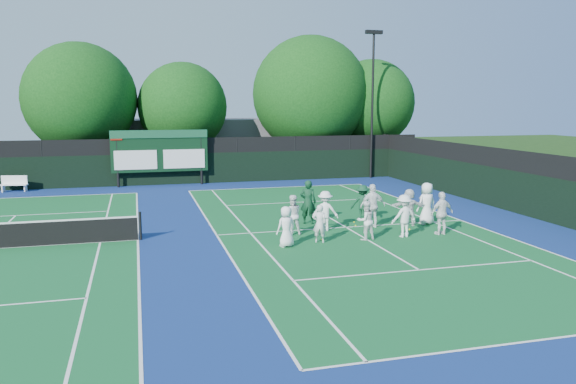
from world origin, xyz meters
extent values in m
plane|color=#16330E|center=(0.00, 0.00, 0.00)|extent=(120.00, 120.00, 0.00)
cube|color=navy|center=(-6.00, 1.00, 0.00)|extent=(34.00, 32.00, 0.01)
cube|color=#115627|center=(0.00, 1.00, 0.01)|extent=(10.97, 23.77, 0.00)
cube|color=silver|center=(0.00, -10.88, 0.01)|extent=(10.97, 0.08, 0.00)
cube|color=silver|center=(0.00, 12.88, 0.01)|extent=(10.97, 0.08, 0.00)
cube|color=silver|center=(-5.49, 1.00, 0.01)|extent=(0.08, 23.77, 0.00)
cube|color=silver|center=(5.49, 1.00, 0.01)|extent=(0.08, 23.77, 0.00)
cube|color=silver|center=(-4.12, 1.00, 0.01)|extent=(0.08, 23.77, 0.00)
cube|color=silver|center=(4.12, 1.00, 0.01)|extent=(0.08, 23.77, 0.00)
cube|color=silver|center=(0.00, -5.40, 0.01)|extent=(8.23, 0.08, 0.00)
cube|color=silver|center=(0.00, 7.40, 0.01)|extent=(8.23, 0.08, 0.00)
cube|color=silver|center=(0.00, 1.00, 0.01)|extent=(0.08, 12.80, 0.00)
cube|color=silver|center=(-14.00, 12.88, 0.01)|extent=(10.97, 0.08, 0.00)
cube|color=silver|center=(-8.52, 1.00, 0.01)|extent=(0.08, 23.77, 0.00)
cube|color=silver|center=(-9.88, 1.00, 0.01)|extent=(0.08, 23.77, 0.00)
cube|color=silver|center=(-14.00, 7.40, 0.01)|extent=(8.23, 0.08, 0.00)
cube|color=black|center=(-6.00, 16.00, 1.00)|extent=(34.00, 0.08, 2.00)
cube|color=black|center=(-6.00, 16.00, 2.50)|extent=(34.00, 0.05, 1.00)
cube|color=black|center=(9.00, 1.00, 1.00)|extent=(0.08, 32.00, 2.00)
cube|color=black|center=(9.00, 1.00, 2.50)|extent=(0.05, 32.00, 1.00)
cylinder|color=black|center=(-9.60, 15.60, 1.75)|extent=(0.16, 0.16, 3.50)
cylinder|color=black|center=(-4.40, 15.60, 1.75)|extent=(0.16, 0.16, 3.50)
cube|color=black|center=(-7.00, 15.60, 2.20)|extent=(6.00, 0.15, 2.60)
cube|color=#154B2E|center=(-7.00, 15.50, 3.30)|extent=(6.00, 0.05, 0.50)
cube|color=silver|center=(-8.50, 15.50, 1.70)|extent=(2.60, 0.04, 1.20)
cube|color=silver|center=(-5.50, 15.50, 1.70)|extent=(2.60, 0.04, 1.20)
cube|color=maroon|center=(-9.60, 15.50, 3.20)|extent=(0.70, 0.04, 0.50)
cube|color=#5E5E63|center=(-2.00, 24.00, 2.00)|extent=(18.00, 6.00, 4.00)
cylinder|color=black|center=(7.50, 15.70, 5.00)|extent=(0.16, 0.16, 10.00)
cube|color=black|center=(7.50, 15.70, 10.00)|extent=(1.20, 0.30, 0.25)
cylinder|color=black|center=(-8.40, 1.00, 0.55)|extent=(0.10, 0.10, 1.10)
cube|color=white|center=(-15.52, 15.30, 0.43)|extent=(1.57, 0.73, 0.06)
cube|color=white|center=(-15.52, 15.45, 0.71)|extent=(1.50, 0.40, 0.51)
cube|color=white|center=(-16.13, 15.30, 0.20)|extent=(0.14, 0.36, 0.41)
cube|color=white|center=(-14.91, 15.30, 0.20)|extent=(0.14, 0.36, 0.41)
cylinder|color=black|center=(-11.92, 19.50, 1.37)|extent=(0.44, 0.44, 2.73)
sphere|color=#0D3B10|center=(-11.92, 19.50, 5.52)|extent=(7.44, 7.44, 7.44)
sphere|color=#0D3B10|center=(-11.32, 19.80, 4.78)|extent=(5.20, 5.20, 5.20)
cylinder|color=black|center=(-5.17, 19.50, 1.33)|extent=(0.44, 0.44, 2.66)
sphere|color=#0D3B10|center=(-5.17, 19.50, 4.98)|extent=(6.18, 6.18, 6.18)
sphere|color=#0D3B10|center=(-4.57, 19.80, 4.36)|extent=(4.33, 4.33, 4.33)
cylinder|color=black|center=(4.18, 19.50, 1.34)|extent=(0.44, 0.44, 2.68)
sphere|color=#0D3B10|center=(4.18, 19.50, 5.89)|extent=(8.54, 8.54, 8.54)
sphere|color=#0D3B10|center=(4.78, 19.80, 5.03)|extent=(5.98, 5.98, 5.98)
cylinder|color=black|center=(9.07, 19.50, 1.40)|extent=(0.44, 0.44, 2.81)
sphere|color=#0D3B10|center=(9.07, 19.50, 5.26)|extent=(6.55, 6.55, 6.55)
sphere|color=#0D3B10|center=(9.67, 19.80, 4.61)|extent=(4.58, 4.58, 4.58)
sphere|color=#CFD719|center=(-1.73, -0.90, 0.03)|extent=(0.07, 0.07, 0.07)
sphere|color=#CFD719|center=(0.48, 1.11, 0.03)|extent=(0.07, 0.07, 0.07)
sphere|color=#CFD719|center=(2.35, -0.18, 0.03)|extent=(0.07, 0.07, 0.07)
sphere|color=#CFD719|center=(0.69, 1.80, 0.03)|extent=(0.07, 0.07, 0.07)
imported|color=white|center=(-3.28, -1.48, 0.75)|extent=(0.84, 0.66, 1.51)
imported|color=silver|center=(-1.91, -1.20, 0.73)|extent=(0.63, 0.54, 1.46)
imported|color=white|center=(-0.06, -1.23, 0.76)|extent=(0.81, 0.67, 1.52)
imported|color=white|center=(1.57, -1.19, 0.84)|extent=(1.16, 0.77, 1.68)
imported|color=white|center=(3.21, -1.20, 0.87)|extent=(1.06, 0.53, 1.73)
imported|color=white|center=(-2.55, 0.34, 0.80)|extent=(0.82, 0.66, 1.61)
imported|color=white|center=(-1.05, 0.68, 0.82)|extent=(1.22, 0.98, 1.65)
imported|color=white|center=(1.08, 0.73, 0.93)|extent=(1.12, 0.54, 1.86)
imported|color=silver|center=(2.72, 0.65, 0.80)|extent=(1.56, 0.79, 1.61)
imported|color=white|center=(3.58, 0.69, 0.91)|extent=(0.98, 0.72, 1.82)
imported|color=#0E351E|center=(-1.34, 2.11, 0.96)|extent=(0.83, 0.71, 1.93)
imported|color=#103D24|center=(1.18, 2.07, 0.81)|extent=(1.20, 0.96, 1.62)
camera|label=1|loc=(-8.43, -20.74, 5.17)|focal=35.00mm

